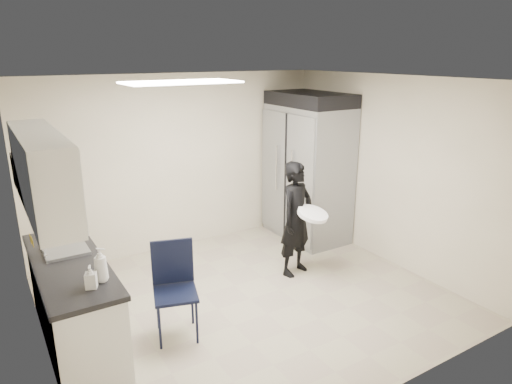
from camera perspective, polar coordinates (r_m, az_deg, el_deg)
floor at (r=5.70m, az=-0.76°, el=-13.22°), size 4.50×4.50×0.00m
ceiling at (r=4.93m, az=-0.88°, el=13.89°), size 4.50×4.50×0.00m
back_wall at (r=6.90m, az=-9.37°, el=3.64°), size 4.50×0.00×4.50m
left_wall at (r=4.52m, az=-26.23°, el=-5.13°), size 0.00×4.00×4.00m
right_wall at (r=6.56m, az=16.32°, el=2.49°), size 0.00×4.00×4.00m
ceiling_panel at (r=5.02m, az=-9.35°, el=13.39°), size 1.20×0.60×0.02m
lower_counter at (r=5.09m, az=-21.76°, el=-12.95°), size 0.60×1.90×0.86m
countertop at (r=4.89m, az=-22.35°, el=-8.29°), size 0.64×1.95×0.05m
sink at (r=5.12m, az=-22.60°, el=-7.34°), size 0.42×0.40×0.14m
faucet at (r=5.05m, az=-25.03°, el=-6.16°), size 0.02×0.02×0.24m
upper_cabinets at (r=4.57m, az=-25.19°, el=2.19°), size 0.35×1.80×0.75m
towel_dispenser at (r=5.73m, az=-27.04°, el=2.55°), size 0.22×0.30×0.35m
notice_sticker_left at (r=4.64m, az=-26.16°, el=-5.62°), size 0.00×0.12×0.07m
notice_sticker_right at (r=4.84m, az=-26.36°, el=-5.25°), size 0.00×0.12×0.07m
commercial_fridge at (r=7.25m, az=6.48°, el=2.36°), size 0.80×1.35×2.10m
fridge_compressor at (r=7.05m, az=6.79°, el=11.45°), size 0.80×1.35×0.20m
folding_chair at (r=4.88m, az=-10.03°, el=-12.45°), size 0.54×0.54×0.98m
man_tuxedo at (r=6.04m, az=5.08°, el=-3.37°), size 0.65×0.53×1.54m
bucket_lid at (r=5.87m, az=7.10°, el=-2.74°), size 0.50×0.50×0.05m
soap_bottle_a at (r=4.32m, az=-18.86°, el=-8.58°), size 0.17×0.17×0.32m
soap_bottle_b at (r=4.25m, az=-19.96°, el=-9.93°), size 0.12×0.12×0.21m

